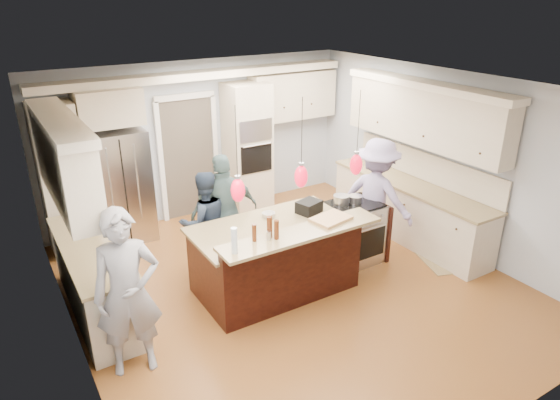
# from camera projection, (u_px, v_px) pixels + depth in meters

# --- Properties ---
(ground_plane) EXTENTS (6.00, 6.00, 0.00)m
(ground_plane) POSITION_uv_depth(u_px,v_px,m) (293.00, 285.00, 6.85)
(ground_plane) COLOR #9D662B
(ground_plane) RESTS_ON ground
(room_shell) EXTENTS (5.54, 6.04, 2.72)m
(room_shell) POSITION_uv_depth(u_px,v_px,m) (295.00, 159.00, 6.14)
(room_shell) COLOR #B2BCC6
(room_shell) RESTS_ON ground
(refrigerator) EXTENTS (0.90, 0.70, 1.80)m
(refrigerator) POSITION_uv_depth(u_px,v_px,m) (120.00, 187.00, 7.82)
(refrigerator) COLOR #B7B7BC
(refrigerator) RESTS_ON ground
(oven_column) EXTENTS (0.72, 0.69, 2.30)m
(oven_column) POSITION_uv_depth(u_px,v_px,m) (248.00, 148.00, 8.86)
(oven_column) COLOR beige
(oven_column) RESTS_ON ground
(back_upper_cabinets) EXTENTS (5.30, 0.61, 2.54)m
(back_upper_cabinets) POSITION_uv_depth(u_px,v_px,m) (162.00, 130.00, 8.01)
(back_upper_cabinets) COLOR beige
(back_upper_cabinets) RESTS_ON ground
(right_counter_run) EXTENTS (0.64, 3.10, 2.51)m
(right_counter_run) POSITION_uv_depth(u_px,v_px,m) (414.00, 175.00, 7.86)
(right_counter_run) COLOR beige
(right_counter_run) RESTS_ON ground
(left_cabinets) EXTENTS (0.64, 2.30, 2.51)m
(left_cabinets) POSITION_uv_depth(u_px,v_px,m) (84.00, 237.00, 5.88)
(left_cabinets) COLOR beige
(left_cabinets) RESTS_ON ground
(kitchen_island) EXTENTS (2.10, 1.46, 1.12)m
(kitchen_island) POSITION_uv_depth(u_px,v_px,m) (275.00, 257.00, 6.60)
(kitchen_island) COLOR black
(kitchen_island) RESTS_ON ground
(island_range) EXTENTS (0.82, 0.71, 0.92)m
(island_range) POSITION_uv_depth(u_px,v_px,m) (354.00, 232.00, 7.35)
(island_range) COLOR #B7B7BC
(island_range) RESTS_ON ground
(pendant_lights) EXTENTS (1.75, 0.15, 1.03)m
(pendant_lights) POSITION_uv_depth(u_px,v_px,m) (301.00, 176.00, 5.63)
(pendant_lights) COLOR black
(pendant_lights) RESTS_ON ground
(person_bar_end) EXTENTS (0.75, 0.57, 1.84)m
(person_bar_end) POSITION_uv_depth(u_px,v_px,m) (128.00, 294.00, 5.03)
(person_bar_end) COLOR gray
(person_bar_end) RESTS_ON ground
(person_far_left) EXTENTS (0.76, 0.61, 1.49)m
(person_far_left) POSITION_uv_depth(u_px,v_px,m) (205.00, 222.00, 6.98)
(person_far_left) COLOR #27354D
(person_far_left) RESTS_ON ground
(person_far_right) EXTENTS (1.02, 0.50, 1.68)m
(person_far_right) POSITION_uv_depth(u_px,v_px,m) (225.00, 211.00, 7.10)
(person_far_right) COLOR slate
(person_far_right) RESTS_ON ground
(person_range_side) EXTENTS (1.04, 1.32, 1.79)m
(person_range_side) POSITION_uv_depth(u_px,v_px,m) (376.00, 197.00, 7.44)
(person_range_side) COLOR #A294C8
(person_range_side) RESTS_ON ground
(floor_rug) EXTENTS (0.99, 1.19, 0.01)m
(floor_rug) POSITION_uv_depth(u_px,v_px,m) (442.00, 256.00, 7.59)
(floor_rug) COLOR #9A8054
(floor_rug) RESTS_ON ground
(water_bottle) EXTENTS (0.08, 0.08, 0.30)m
(water_bottle) POSITION_uv_depth(u_px,v_px,m) (234.00, 241.00, 5.33)
(water_bottle) COLOR silver
(water_bottle) RESTS_ON kitchen_island
(beer_bottle_a) EXTENTS (0.06, 0.06, 0.21)m
(beer_bottle_a) POSITION_uv_depth(u_px,v_px,m) (254.00, 233.00, 5.61)
(beer_bottle_a) COLOR #4D220D
(beer_bottle_a) RESTS_ON kitchen_island
(beer_bottle_b) EXTENTS (0.07, 0.07, 0.23)m
(beer_bottle_b) POSITION_uv_depth(u_px,v_px,m) (277.00, 230.00, 5.65)
(beer_bottle_b) COLOR #4D220D
(beer_bottle_b) RESTS_ON kitchen_island
(beer_bottle_c) EXTENTS (0.08, 0.08, 0.26)m
(beer_bottle_c) POSITION_uv_depth(u_px,v_px,m) (270.00, 227.00, 5.69)
(beer_bottle_c) COLOR #4D220D
(beer_bottle_c) RESTS_ON kitchen_island
(drink_can) EXTENTS (0.07, 0.07, 0.11)m
(drink_can) POSITION_uv_depth(u_px,v_px,m) (269.00, 236.00, 5.66)
(drink_can) COLOR #B7B7BC
(drink_can) RESTS_ON kitchen_island
(cutting_board) EXTENTS (0.52, 0.42, 0.04)m
(cutting_board) POSITION_uv_depth(u_px,v_px,m) (331.00, 219.00, 6.16)
(cutting_board) COLOR tan
(cutting_board) RESTS_ON kitchen_island
(pot_large) EXTENTS (0.23, 0.23, 0.13)m
(pot_large) POSITION_uv_depth(u_px,v_px,m) (341.00, 200.00, 7.11)
(pot_large) COLOR #B7B7BC
(pot_large) RESTS_ON island_range
(pot_small) EXTENTS (0.20, 0.20, 0.10)m
(pot_small) POSITION_uv_depth(u_px,v_px,m) (355.00, 199.00, 7.18)
(pot_small) COLOR #B7B7BC
(pot_small) RESTS_ON island_range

